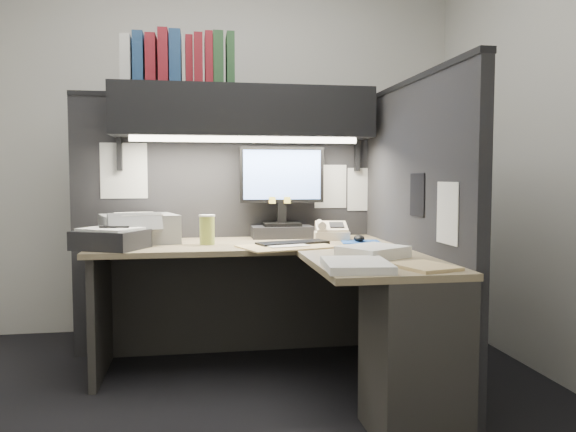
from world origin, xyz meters
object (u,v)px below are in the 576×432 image
(desk, at_px, (319,313))
(monitor, at_px, (282,202))
(coffee_cup, at_px, (207,231))
(overhead_shelf, at_px, (244,112))
(keyboard, at_px, (293,243))
(telephone, at_px, (331,232))
(notebook_stack, at_px, (111,239))
(printer, at_px, (139,229))

(desk, bearing_deg, monitor, 94.16)
(coffee_cup, bearing_deg, desk, -44.81)
(overhead_shelf, bearing_deg, desk, -68.21)
(keyboard, distance_m, coffee_cup, 0.49)
(overhead_shelf, relative_size, telephone, 7.10)
(keyboard, xyz_separation_m, notebook_stack, (-0.98, -0.01, 0.04))
(overhead_shelf, relative_size, coffee_cup, 9.77)
(keyboard, bearing_deg, printer, 146.50)
(desk, xyz_separation_m, overhead_shelf, (-0.30, 0.75, 1.06))
(monitor, xyz_separation_m, telephone, (0.28, -0.14, -0.18))
(telephone, distance_m, notebook_stack, 1.29)
(overhead_shelf, distance_m, telephone, 0.90)
(monitor, bearing_deg, coffee_cup, -148.02)
(desk, bearing_deg, telephone, 71.66)
(keyboard, relative_size, notebook_stack, 1.21)
(monitor, relative_size, printer, 1.39)
(telephone, bearing_deg, desk, -100.98)
(coffee_cup, bearing_deg, keyboard, -12.85)
(desk, xyz_separation_m, keyboard, (-0.06, 0.42, 0.30))
(telephone, xyz_separation_m, coffee_cup, (-0.76, -0.15, 0.04))
(keyboard, distance_m, notebook_stack, 0.98)
(desk, height_order, overhead_shelf, overhead_shelf)
(monitor, bearing_deg, notebook_stack, -157.26)
(notebook_stack, bearing_deg, desk, -21.74)
(desk, height_order, notebook_stack, notebook_stack)
(desk, height_order, coffee_cup, coffee_cup)
(desk, relative_size, monitor, 2.99)
(desk, xyz_separation_m, telephone, (0.23, 0.68, 0.33))
(overhead_shelf, distance_m, notebook_stack, 1.09)
(monitor, bearing_deg, overhead_shelf, -164.35)
(overhead_shelf, xyz_separation_m, telephone, (0.53, -0.07, -0.73))
(keyboard, bearing_deg, notebook_stack, 163.15)
(monitor, relative_size, telephone, 2.61)
(monitor, relative_size, notebook_stack, 1.71)
(monitor, distance_m, printer, 0.88)
(monitor, height_order, coffee_cup, monitor)
(telephone, distance_m, printer, 1.15)
(keyboard, bearing_deg, telephone, 25.28)
(monitor, distance_m, keyboard, 0.45)
(overhead_shelf, distance_m, printer, 0.93)
(keyboard, height_order, coffee_cup, coffee_cup)
(desk, relative_size, telephone, 7.79)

